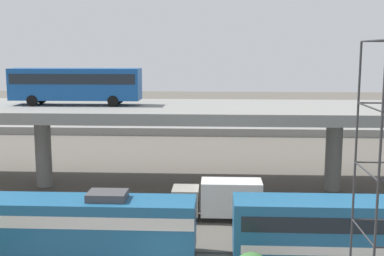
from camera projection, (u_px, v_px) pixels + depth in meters
name	position (u px, v px, depth m)	size (l,w,h in m)	color
rail_strip_far	(171.00, 252.00, 32.03)	(110.00, 0.12, 0.12)	#59544C
train_locomotive	(50.00, 222.00, 31.38)	(17.75, 3.04, 4.18)	#1E5984
highway_overpass	(186.00, 113.00, 46.01)	(96.00, 12.51, 7.79)	gray
transit_bus_on_overpass	(76.00, 83.00, 46.13)	(12.00, 2.68, 3.40)	#14478C
service_truck_west	(220.00, 198.00, 38.12)	(6.80, 2.46, 3.04)	#9E998C
pier_parking_lot	(200.00, 126.00, 81.55)	(64.22, 13.73, 1.21)	gray
parked_car_0	(287.00, 121.00, 77.71)	(4.17, 1.84, 1.50)	#515459
parked_car_1	(184.00, 117.00, 81.65)	(4.57, 1.82, 1.50)	maroon
parked_car_2	(348.00, 120.00, 78.09)	(4.40, 1.92, 1.50)	silver
parked_car_3	(322.00, 116.00, 82.71)	(4.63, 1.96, 1.50)	#B7B7BC
parked_car_4	(52.00, 118.00, 80.72)	(4.17, 1.85, 1.50)	maroon
parked_car_5	(97.00, 119.00, 79.88)	(4.42, 2.00, 1.50)	navy
parked_car_6	(41.00, 114.00, 85.02)	(4.19, 2.00, 1.50)	#B7B7BC
parked_car_7	(99.00, 116.00, 83.64)	(4.53, 1.94, 1.50)	maroon
harbor_water	(204.00, 112.00, 104.34)	(140.00, 36.00, 0.01)	navy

